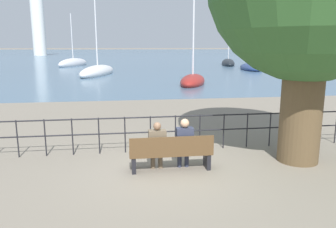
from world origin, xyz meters
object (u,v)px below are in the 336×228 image
object	(u,v)px
sailboat_2	(98,72)
sailboat_3	(193,81)
seated_person_left	(157,144)
harbor_lighthouse	(37,14)
sailboat_5	(251,68)
sailboat_1	(228,63)
sailboat_4	(73,64)
park_bench	(171,153)
seated_person_right	(184,142)

from	to	relation	value
sailboat_2	sailboat_3	xyz separation A→B (m)	(8.12, -10.20, -0.07)
seated_person_left	harbor_lighthouse	bearing A→B (deg)	104.13
sailboat_2	harbor_lighthouse	world-z (taller)	harbor_lighthouse
sailboat_5	sailboat_3	bearing A→B (deg)	-113.93
seated_person_left	sailboat_2	distance (m)	28.39
sailboat_5	sailboat_2	bearing A→B (deg)	-152.72
sailboat_5	sailboat_1	bearing A→B (deg)	99.85
sailboat_2	harbor_lighthouse	bearing A→B (deg)	122.20
sailboat_1	harbor_lighthouse	xyz separation A→B (m)	(-43.28, 62.69, 12.80)
sailboat_4	sailboat_5	bearing A→B (deg)	-5.47
sailboat_3	sailboat_4	size ratio (longest dim) A/B	0.82
sailboat_4	sailboat_1	bearing A→B (deg)	17.47
park_bench	harbor_lighthouse	world-z (taller)	harbor_lighthouse
park_bench	seated_person_left	world-z (taller)	seated_person_left
seated_person_left	sailboat_2	bearing A→B (deg)	96.59
seated_person_right	harbor_lighthouse	xyz separation A→B (m)	(-27.52, 106.62, 12.42)
park_bench	sailboat_4	bearing A→B (deg)	100.52
seated_person_right	harbor_lighthouse	world-z (taller)	harbor_lighthouse
sailboat_1	seated_person_right	bearing A→B (deg)	-95.04
park_bench	seated_person_right	xyz separation A→B (m)	(0.34, 0.08, 0.26)
park_bench	harbor_lighthouse	distance (m)	110.83
sailboat_2	harbor_lighthouse	xyz separation A→B (m)	(-23.59, 78.42, 12.79)
sailboat_5	harbor_lighthouse	size ratio (longest dim) A/B	0.30
harbor_lighthouse	seated_person_right	bearing A→B (deg)	-75.52
seated_person_left	sailboat_4	world-z (taller)	sailboat_4
park_bench	seated_person_right	distance (m)	0.44
seated_person_right	sailboat_4	xyz separation A→B (m)	(-8.71, 45.02, -0.34)
sailboat_4	harbor_lighthouse	distance (m)	65.65
park_bench	sailboat_4	size ratio (longest dim) A/B	0.24
sailboat_2	sailboat_4	size ratio (longest dim) A/B	1.47
seated_person_left	sailboat_3	size ratio (longest dim) A/B	0.18
sailboat_2	seated_person_right	bearing A→B (deg)	-66.61
sailboat_5	seated_person_right	bearing A→B (deg)	-102.78
park_bench	sailboat_5	xyz separation A→B (m)	(15.73, 33.60, -0.18)
seated_person_left	sailboat_2	world-z (taller)	sailboat_2
sailboat_1	harbor_lighthouse	size ratio (longest dim) A/B	0.37
seated_person_right	sailboat_2	size ratio (longest dim) A/B	0.10
harbor_lighthouse	sailboat_3	bearing A→B (deg)	-70.31
seated_person_right	sailboat_3	world-z (taller)	sailboat_3
sailboat_3	sailboat_2	bearing A→B (deg)	149.34
sailboat_2	sailboat_3	distance (m)	13.04
seated_person_left	harbor_lighthouse	distance (m)	110.64
sailboat_4	harbor_lighthouse	xyz separation A→B (m)	(-18.81, 61.59, 12.77)
sailboat_3	sailboat_1	bearing A→B (deg)	86.77
park_bench	sailboat_1	size ratio (longest dim) A/B	0.20
seated_person_left	sailboat_3	xyz separation A→B (m)	(4.87, 18.00, -0.40)
sailboat_1	sailboat_3	distance (m)	28.39
sailboat_2	sailboat_4	bearing A→B (deg)	121.32
sailboat_1	sailboat_2	distance (m)	25.20
sailboat_1	sailboat_5	size ratio (longest dim) A/B	1.22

